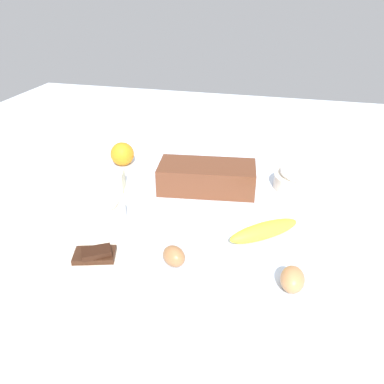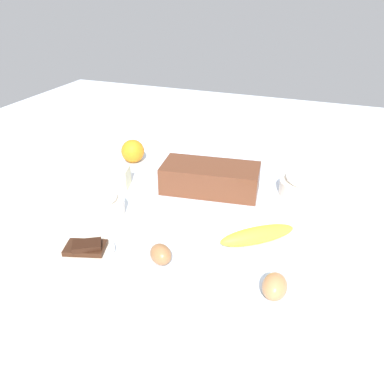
{
  "view_description": "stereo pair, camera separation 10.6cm",
  "coord_description": "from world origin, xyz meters",
  "px_view_note": "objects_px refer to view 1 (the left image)",
  "views": [
    {
      "loc": [
        0.23,
        -0.9,
        0.55
      ],
      "look_at": [
        0.0,
        0.0,
        0.04
      ],
      "focal_mm": 36.38,
      "sensor_mm": 36.0,
      "label": 1
    },
    {
      "loc": [
        0.33,
        -0.87,
        0.55
      ],
      "look_at": [
        0.0,
        0.0,
        0.04
      ],
      "focal_mm": 36.38,
      "sensor_mm": 36.0,
      "label": 2
    }
  ],
  "objects_px": {
    "flour_bowl": "(102,209)",
    "banana": "(264,231)",
    "sugar_bowl": "(300,178)",
    "egg_near_butter": "(174,256)",
    "butter_block": "(108,182)",
    "chocolate_plate": "(95,257)",
    "egg_beside_bowl": "(292,279)",
    "loaf_pan": "(207,177)",
    "orange_fruit": "(122,154)"
  },
  "relations": [
    {
      "from": "orange_fruit",
      "to": "egg_beside_bowl",
      "type": "bearing_deg",
      "value": -40.1
    },
    {
      "from": "loaf_pan",
      "to": "sugar_bowl",
      "type": "bearing_deg",
      "value": 8.21
    },
    {
      "from": "sugar_bowl",
      "to": "egg_near_butter",
      "type": "relative_size",
      "value": 2.66
    },
    {
      "from": "egg_near_butter",
      "to": "egg_beside_bowl",
      "type": "height_order",
      "value": "egg_beside_bowl"
    },
    {
      "from": "orange_fruit",
      "to": "butter_block",
      "type": "bearing_deg",
      "value": -79.71
    },
    {
      "from": "butter_block",
      "to": "banana",
      "type": "bearing_deg",
      "value": -15.45
    },
    {
      "from": "banana",
      "to": "egg_near_butter",
      "type": "distance_m",
      "value": 0.24
    },
    {
      "from": "loaf_pan",
      "to": "orange_fruit",
      "type": "distance_m",
      "value": 0.33
    },
    {
      "from": "flour_bowl",
      "to": "egg_beside_bowl",
      "type": "distance_m",
      "value": 0.51
    },
    {
      "from": "egg_beside_bowl",
      "to": "flour_bowl",
      "type": "bearing_deg",
      "value": 162.92
    },
    {
      "from": "orange_fruit",
      "to": "chocolate_plate",
      "type": "relative_size",
      "value": 0.6
    },
    {
      "from": "sugar_bowl",
      "to": "loaf_pan",
      "type": "bearing_deg",
      "value": -164.4
    },
    {
      "from": "loaf_pan",
      "to": "egg_near_butter",
      "type": "bearing_deg",
      "value": -96.67
    },
    {
      "from": "butter_block",
      "to": "orange_fruit",
      "type": "bearing_deg",
      "value": 100.29
    },
    {
      "from": "egg_near_butter",
      "to": "chocolate_plate",
      "type": "distance_m",
      "value": 0.18
    },
    {
      "from": "banana",
      "to": "egg_beside_bowl",
      "type": "height_order",
      "value": "egg_beside_bowl"
    },
    {
      "from": "butter_block",
      "to": "sugar_bowl",
      "type": "bearing_deg",
      "value": 15.82
    },
    {
      "from": "banana",
      "to": "butter_block",
      "type": "height_order",
      "value": "butter_block"
    },
    {
      "from": "banana",
      "to": "butter_block",
      "type": "bearing_deg",
      "value": 164.55
    },
    {
      "from": "banana",
      "to": "egg_near_butter",
      "type": "relative_size",
      "value": 3.31
    },
    {
      "from": "butter_block",
      "to": "chocolate_plate",
      "type": "bearing_deg",
      "value": -70.58
    },
    {
      "from": "sugar_bowl",
      "to": "chocolate_plate",
      "type": "distance_m",
      "value": 0.64
    },
    {
      "from": "sugar_bowl",
      "to": "banana",
      "type": "bearing_deg",
      "value": -105.9
    },
    {
      "from": "orange_fruit",
      "to": "flour_bowl",
      "type": "bearing_deg",
      "value": -75.82
    },
    {
      "from": "sugar_bowl",
      "to": "egg_near_butter",
      "type": "distance_m",
      "value": 0.51
    },
    {
      "from": "banana",
      "to": "orange_fruit",
      "type": "height_order",
      "value": "orange_fruit"
    },
    {
      "from": "sugar_bowl",
      "to": "egg_near_butter",
      "type": "bearing_deg",
      "value": -121.27
    },
    {
      "from": "loaf_pan",
      "to": "egg_near_butter",
      "type": "height_order",
      "value": "loaf_pan"
    },
    {
      "from": "loaf_pan",
      "to": "orange_fruit",
      "type": "xyz_separation_m",
      "value": [
        -0.31,
        0.1,
        -0.0
      ]
    },
    {
      "from": "banana",
      "to": "egg_beside_bowl",
      "type": "xyz_separation_m",
      "value": [
        0.07,
        -0.17,
        0.0
      ]
    },
    {
      "from": "sugar_bowl",
      "to": "banana",
      "type": "distance_m",
      "value": 0.29
    },
    {
      "from": "loaf_pan",
      "to": "flour_bowl",
      "type": "distance_m",
      "value": 0.32
    },
    {
      "from": "sugar_bowl",
      "to": "egg_beside_bowl",
      "type": "relative_size",
      "value": 2.37
    },
    {
      "from": "chocolate_plate",
      "to": "orange_fruit",
      "type": "bearing_deg",
      "value": 106.13
    },
    {
      "from": "butter_block",
      "to": "chocolate_plate",
      "type": "height_order",
      "value": "butter_block"
    },
    {
      "from": "chocolate_plate",
      "to": "butter_block",
      "type": "bearing_deg",
      "value": 109.42
    },
    {
      "from": "chocolate_plate",
      "to": "egg_near_butter",
      "type": "bearing_deg",
      "value": 10.33
    },
    {
      "from": "sugar_bowl",
      "to": "butter_block",
      "type": "height_order",
      "value": "sugar_bowl"
    },
    {
      "from": "butter_block",
      "to": "egg_beside_bowl",
      "type": "relative_size",
      "value": 1.39
    },
    {
      "from": "orange_fruit",
      "to": "egg_near_butter",
      "type": "distance_m",
      "value": 0.56
    },
    {
      "from": "banana",
      "to": "butter_block",
      "type": "distance_m",
      "value": 0.48
    },
    {
      "from": "flour_bowl",
      "to": "butter_block",
      "type": "height_order",
      "value": "flour_bowl"
    },
    {
      "from": "egg_near_butter",
      "to": "egg_beside_bowl",
      "type": "relative_size",
      "value": 0.89
    },
    {
      "from": "orange_fruit",
      "to": "loaf_pan",
      "type": "bearing_deg",
      "value": -18.34
    },
    {
      "from": "flour_bowl",
      "to": "egg_near_butter",
      "type": "distance_m",
      "value": 0.27
    },
    {
      "from": "chocolate_plate",
      "to": "banana",
      "type": "bearing_deg",
      "value": 27.09
    },
    {
      "from": "banana",
      "to": "sugar_bowl",
      "type": "bearing_deg",
      "value": 74.1
    },
    {
      "from": "flour_bowl",
      "to": "banana",
      "type": "xyz_separation_m",
      "value": [
        0.41,
        0.02,
        -0.01
      ]
    },
    {
      "from": "banana",
      "to": "egg_beside_bowl",
      "type": "distance_m",
      "value": 0.18
    },
    {
      "from": "banana",
      "to": "butter_block",
      "type": "relative_size",
      "value": 2.11
    }
  ]
}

